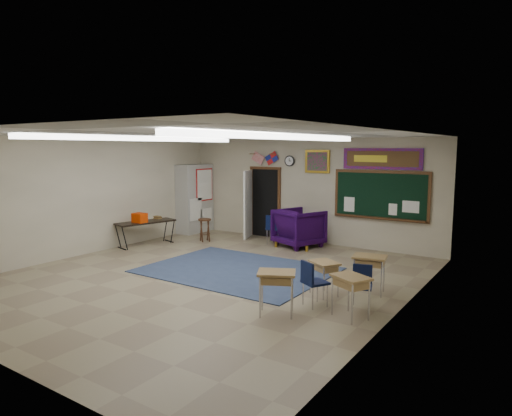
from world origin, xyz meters
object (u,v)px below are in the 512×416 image
Objects in this scene: folding_table at (146,232)px; wooden_stool at (205,230)px; student_desk_front_left at (324,276)px; student_desk_front_right at (369,272)px; wingback_armchair at (299,228)px.

wooden_stool is (1.03, 1.35, -0.03)m from folding_table.
student_desk_front_left is 5.65m from wooden_stool.
wooden_stool reaches higher than student_desk_front_left.
folding_table is at bearing 163.64° from student_desk_front_right.
folding_table reaches higher than student_desk_front_right.
wingback_armchair reaches higher than folding_table.
wingback_armchair is at bearing 19.83° from wooden_stool.
wooden_stool is at bearing 67.52° from folding_table.
folding_table is (-6.07, 1.20, 0.02)m from student_desk_front_left.
wingback_armchair reaches higher than student_desk_front_left.
folding_table is 1.70m from wooden_stool.
student_desk_front_right is (0.66, 0.58, 0.05)m from student_desk_front_left.
wooden_stool is (-5.04, 2.55, -0.01)m from student_desk_front_left.
student_desk_front_left is 0.99× the size of wooden_stool.
student_desk_front_right reaches higher than wooden_stool.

